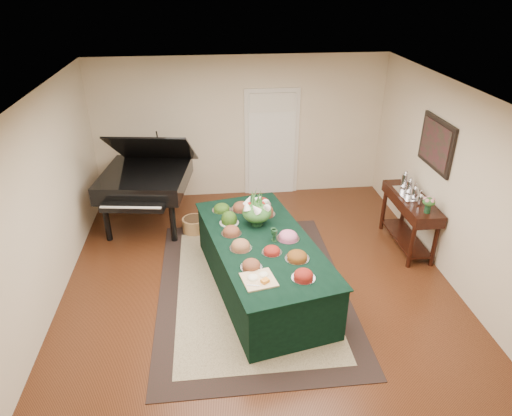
{
  "coord_description": "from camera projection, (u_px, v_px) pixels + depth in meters",
  "views": [
    {
      "loc": [
        -0.62,
        -5.34,
        4.03
      ],
      "look_at": [
        0.0,
        0.3,
        1.05
      ],
      "focal_mm": 32.0,
      "sensor_mm": 36.0,
      "label": 1
    }
  ],
  "objects": [
    {
      "name": "wall_painting",
      "position": [
        436.0,
        144.0,
        6.7
      ],
      "size": [
        0.05,
        0.95,
        0.75
      ],
      "color": "black",
      "rests_on": "ground"
    },
    {
      "name": "wicker_basket",
      "position": [
        194.0,
        225.0,
        7.85
      ],
      "size": [
        0.4,
        0.4,
        0.25
      ],
      "primitive_type": "cylinder",
      "color": "#A57542",
      "rests_on": "ground"
    },
    {
      "name": "grand_piano",
      "position": [
        146.0,
        179.0,
        7.76
      ],
      "size": [
        1.71,
        1.86,
        1.73
      ],
      "color": "black",
      "rests_on": "ground"
    },
    {
      "name": "mahogany_sideboard",
      "position": [
        410.0,
        209.0,
        7.18
      ],
      "size": [
        0.45,
        1.38,
        0.88
      ],
      "color": "black",
      "rests_on": "ground"
    },
    {
      "name": "buffet_table",
      "position": [
        262.0,
        264.0,
        6.33
      ],
      "size": [
        1.81,
        2.92,
        0.79
      ],
      "color": "black",
      "rests_on": "ground"
    },
    {
      "name": "ground",
      "position": [
        258.0,
        281.0,
        6.63
      ],
      "size": [
        6.0,
        6.0,
        0.0
      ],
      "primitive_type": "plane",
      "color": "black",
      "rests_on": "ground"
    },
    {
      "name": "cutting_board",
      "position": [
        258.0,
        277.0,
        5.35
      ],
      "size": [
        0.44,
        0.44,
        0.1
      ],
      "color": "tan",
      "rests_on": "buffet_table"
    },
    {
      "name": "kitchen_doorway",
      "position": [
        272.0,
        144.0,
        8.83
      ],
      "size": [
        1.05,
        0.07,
        2.1
      ],
      "color": "silver",
      "rests_on": "ground"
    },
    {
      "name": "food_platters",
      "position": [
        257.0,
        229.0,
        6.31
      ],
      "size": [
        1.19,
        2.23,
        0.14
      ],
      "color": "#AAB4AA",
      "rests_on": "buffet_table"
    },
    {
      "name": "floral_centerpiece",
      "position": [
        257.0,
        209.0,
        6.4
      ],
      "size": [
        0.43,
        0.43,
        0.43
      ],
      "color": "#14331C",
      "rests_on": "buffet_table"
    },
    {
      "name": "tea_service",
      "position": [
        411.0,
        188.0,
        7.11
      ],
      "size": [
        0.34,
        0.74,
        0.3
      ],
      "color": "silver",
      "rests_on": "mahogany_sideboard"
    },
    {
      "name": "pink_bouquet",
      "position": [
        429.0,
        202.0,
        6.56
      ],
      "size": [
        0.2,
        0.2,
        0.25
      ],
      "color": "#14331C",
      "rests_on": "mahogany_sideboard"
    },
    {
      "name": "area_rug",
      "position": [
        252.0,
        288.0,
        6.49
      ],
      "size": [
        2.62,
        3.66,
        0.01
      ],
      "color": "black",
      "rests_on": "ground"
    },
    {
      "name": "green_goblets",
      "position": [
        274.0,
        235.0,
        6.09
      ],
      "size": [
        0.09,
        0.12,
        0.18
      ],
      "color": "#14331C",
      "rests_on": "buffet_table"
    }
  ]
}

